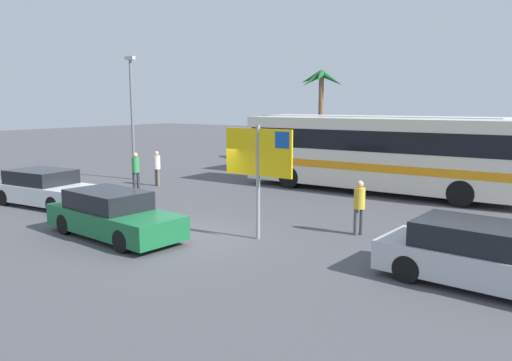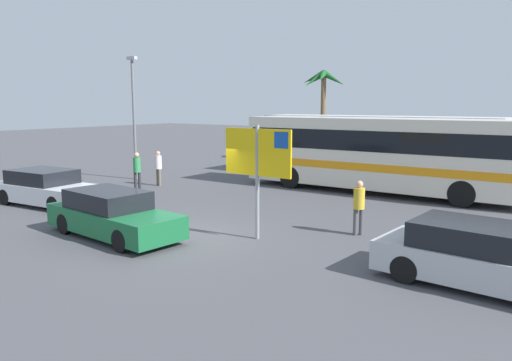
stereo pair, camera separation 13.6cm
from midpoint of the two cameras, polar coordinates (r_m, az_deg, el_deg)
name	(u,v)px [view 2 (the right image)]	position (r m, az deg, el deg)	size (l,w,h in m)	color
ground	(178,237)	(14.28, -8.73, -6.50)	(120.00, 120.00, 0.00)	#4C4C51
bus_front_coach	(379,151)	(21.45, 14.26, 3.32)	(11.79, 2.52, 3.17)	silver
bus_rear_coach	(376,144)	(25.19, 13.94, 4.12)	(11.79, 2.52, 3.17)	white
ferry_sign	(259,157)	(13.47, 0.62, 2.76)	(2.20, 0.12, 3.20)	gray
car_silver	(477,256)	(11.32, 24.62, -7.98)	(4.24, 2.08, 1.32)	#B7BABF
car_white	(47,188)	(20.01, -22.98, -0.81)	(4.59, 2.19, 1.32)	silver
car_green	(112,215)	(14.59, -16.10, -3.84)	(4.64, 2.06, 1.32)	#196638
pedestrian_near_sign	(158,165)	(23.15, -11.12, 1.73)	(0.32, 0.32, 1.61)	#706656
pedestrian_by_bus	(137,168)	(21.94, -13.49, 1.39)	(0.32, 0.32, 1.69)	#2D2D33
pedestrian_crossing_lot	(359,203)	(14.43, 12.14, -2.62)	(0.32, 0.32, 1.60)	#4C4C51
lamp_post_left_side	(134,112)	(25.26, -13.85, 7.69)	(0.56, 0.20, 6.05)	slate
palm_tree_seaside	(323,88)	(32.38, 7.96, 10.59)	(3.09, 3.10, 5.91)	brown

